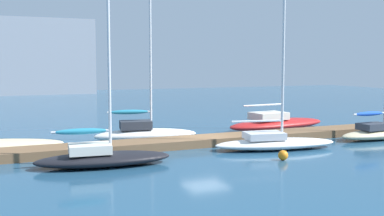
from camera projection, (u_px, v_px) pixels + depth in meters
ground_plane at (205, 145)px, 27.07m from camera, size 120.00×120.00×0.00m
dock_pier at (205, 141)px, 27.05m from camera, size 27.57×2.09×0.47m
sailboat_1 at (102, 156)px, 21.30m from camera, size 6.48×2.71×9.42m
sailboat_2 at (145, 132)px, 28.09m from camera, size 6.51×2.68×9.37m
sailboat_3 at (274, 141)px, 25.61m from camera, size 7.30×3.34×8.88m
sailboat_4 at (276, 122)px, 33.20m from camera, size 8.45×3.38×10.21m
sailboat_5 at (379, 131)px, 29.00m from camera, size 6.19×1.92×10.27m
mooring_buoy_orange at (283, 155)px, 22.64m from camera, size 0.50×0.50×0.50m
harbor_building_distant at (40, 57)px, 74.43m from camera, size 16.33×9.72×11.88m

